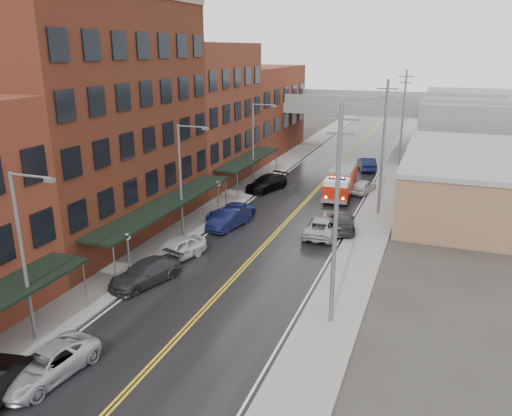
% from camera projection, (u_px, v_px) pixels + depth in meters
% --- Properties ---
extents(road, '(11.00, 160.00, 0.02)m').
position_uv_depth(road, '(286.00, 223.00, 43.27)').
color(road, black).
rests_on(road, ground).
extents(sidewalk_left, '(3.00, 160.00, 0.15)m').
position_uv_depth(sidewalk_left, '(210.00, 213.00, 45.67)').
color(sidewalk_left, slate).
rests_on(sidewalk_left, ground).
extents(sidewalk_right, '(3.00, 160.00, 0.15)m').
position_uv_depth(sidewalk_right, '(371.00, 232.00, 40.82)').
color(sidewalk_right, slate).
rests_on(sidewalk_right, ground).
extents(curb_left, '(0.30, 160.00, 0.15)m').
position_uv_depth(curb_left, '(226.00, 215.00, 45.12)').
color(curb_left, gray).
rests_on(curb_left, ground).
extents(curb_right, '(0.30, 160.00, 0.15)m').
position_uv_depth(curb_right, '(351.00, 230.00, 41.37)').
color(curb_right, gray).
rests_on(curb_right, ground).
extents(brick_building_b, '(9.00, 20.00, 18.00)m').
position_uv_depth(brick_building_b, '(98.00, 122.00, 38.68)').
color(brick_building_b, '#552416').
rests_on(brick_building_b, ground).
extents(brick_building_c, '(9.00, 15.00, 15.00)m').
position_uv_depth(brick_building_c, '(200.00, 115.00, 54.75)').
color(brick_building_c, maroon).
rests_on(brick_building_c, ground).
extents(brick_building_far, '(9.00, 20.00, 12.00)m').
position_uv_depth(brick_building_far, '(255.00, 110.00, 70.83)').
color(brick_building_far, maroon).
rests_on(brick_building_far, ground).
extents(tan_building, '(14.00, 22.00, 5.00)m').
position_uv_depth(tan_building, '(483.00, 184.00, 46.11)').
color(tan_building, '#896149').
rests_on(tan_building, ground).
extents(right_far_block, '(18.00, 30.00, 8.00)m').
position_uv_depth(right_far_block, '(488.00, 124.00, 71.76)').
color(right_far_block, slate).
rests_on(right_far_block, ground).
extents(awning_1, '(2.60, 18.00, 3.09)m').
position_uv_depth(awning_1, '(167.00, 204.00, 38.59)').
color(awning_1, black).
rests_on(awning_1, ground).
extents(awning_2, '(2.60, 13.00, 3.09)m').
position_uv_depth(awning_2, '(249.00, 159.00, 54.21)').
color(awning_2, black).
rests_on(awning_2, ground).
extents(globe_lamp_1, '(0.44, 0.44, 3.12)m').
position_uv_depth(globe_lamp_1, '(128.00, 245.00, 32.19)').
color(globe_lamp_1, '#59595B').
rests_on(globe_lamp_1, ground).
extents(globe_lamp_2, '(0.44, 0.44, 3.12)m').
position_uv_depth(globe_lamp_2, '(218.00, 190.00, 44.68)').
color(globe_lamp_2, '#59595B').
rests_on(globe_lamp_2, ground).
extents(street_lamp_0, '(2.64, 0.22, 9.00)m').
position_uv_depth(street_lamp_0, '(25.00, 248.00, 24.23)').
color(street_lamp_0, '#59595B').
rests_on(street_lamp_0, ground).
extents(street_lamp_1, '(2.64, 0.22, 9.00)m').
position_uv_depth(street_lamp_1, '(183.00, 174.00, 38.50)').
color(street_lamp_1, '#59595B').
rests_on(street_lamp_1, ground).
extents(street_lamp_2, '(2.64, 0.22, 9.00)m').
position_uv_depth(street_lamp_2, '(255.00, 140.00, 52.78)').
color(street_lamp_2, '#59595B').
rests_on(street_lamp_2, ground).
extents(utility_pole_0, '(1.80, 0.24, 12.00)m').
position_uv_depth(utility_pole_0, '(336.00, 215.00, 25.56)').
color(utility_pole_0, '#59595B').
rests_on(utility_pole_0, ground).
extents(utility_pole_1, '(1.80, 0.24, 12.00)m').
position_uv_depth(utility_pole_1, '(383.00, 146.00, 43.41)').
color(utility_pole_1, '#59595B').
rests_on(utility_pole_1, ground).
extents(utility_pole_2, '(1.80, 0.24, 12.00)m').
position_uv_depth(utility_pole_2, '(403.00, 118.00, 61.25)').
color(utility_pole_2, '#59595B').
rests_on(utility_pole_2, ground).
extents(overpass, '(40.00, 10.00, 7.50)m').
position_uv_depth(overpass, '(354.00, 111.00, 69.99)').
color(overpass, slate).
rests_on(overpass, ground).
extents(fire_truck, '(3.36, 7.78, 2.80)m').
position_uv_depth(fire_truck, '(341.00, 182.00, 50.56)').
color(fire_truck, '#B71B08').
rests_on(fire_truck, ground).
extents(parked_car_left_2, '(2.94, 5.27, 1.39)m').
position_uv_depth(parked_car_left_2, '(47.00, 364.00, 22.79)').
color(parked_car_left_2, '#A0A2A7').
rests_on(parked_car_left_2, ground).
extents(parked_car_left_3, '(3.57, 5.54, 1.49)m').
position_uv_depth(parked_car_left_3, '(146.00, 273.00, 31.94)').
color(parked_car_left_3, '#2A2A2C').
rests_on(parked_car_left_3, ground).
extents(parked_car_left_4, '(3.32, 5.10, 1.61)m').
position_uv_depth(parked_car_left_4, '(176.00, 249.00, 35.52)').
color(parked_car_left_4, '#B5B5B5').
rests_on(parked_car_left_4, ground).
extents(parked_car_left_5, '(2.50, 5.02, 1.58)m').
position_uv_depth(parked_car_left_5, '(229.00, 219.00, 41.90)').
color(parked_car_left_5, '#0E1234').
rests_on(parked_car_left_5, ground).
extents(parked_car_left_6, '(3.75, 5.31, 1.34)m').
position_uv_depth(parked_car_left_6, '(230.00, 212.00, 43.93)').
color(parked_car_left_6, navy).
rests_on(parked_car_left_6, ground).
extents(parked_car_left_7, '(3.84, 6.00, 1.62)m').
position_uv_depth(parked_car_left_7, '(267.00, 183.00, 52.88)').
color(parked_car_left_7, black).
rests_on(parked_car_left_7, ground).
extents(parked_car_right_0, '(2.68, 5.42, 1.48)m').
position_uv_depth(parked_car_right_0, '(322.00, 226.00, 40.24)').
color(parked_car_right_0, '#95999C').
rests_on(parked_car_right_0, ground).
extents(parked_car_right_1, '(3.03, 5.33, 1.46)m').
position_uv_depth(parked_car_right_1, '(342.00, 222.00, 41.23)').
color(parked_car_right_1, '#262628').
rests_on(parked_car_right_1, ground).
extents(parked_car_right_2, '(2.54, 4.45, 1.42)m').
position_uv_depth(parked_car_right_2, '(363.00, 186.00, 51.98)').
color(parked_car_right_2, '#BBBBBB').
rests_on(parked_car_right_2, ground).
extents(parked_car_right_3, '(3.15, 5.36, 1.67)m').
position_uv_depth(parked_car_right_3, '(367.00, 164.00, 61.62)').
color(parked_car_right_3, black).
rests_on(parked_car_right_3, ground).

